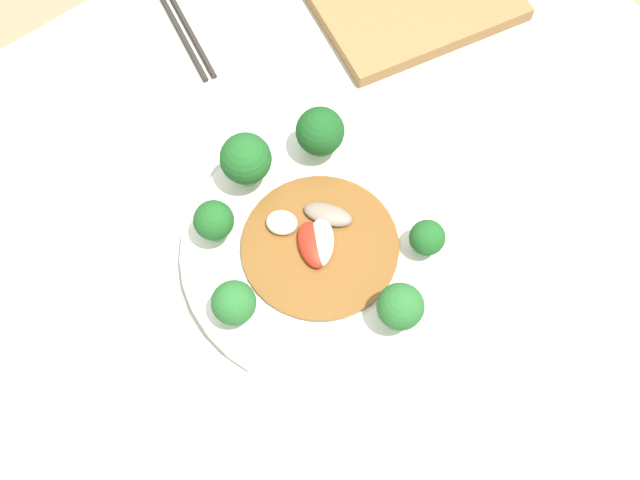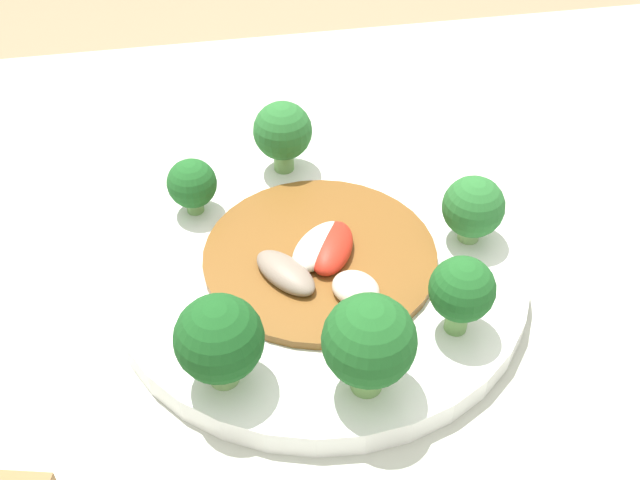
{
  "view_description": "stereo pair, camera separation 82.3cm",
  "coord_description": "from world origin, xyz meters",
  "px_view_note": "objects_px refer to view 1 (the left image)",
  "views": [
    {
      "loc": [
        -0.21,
        -0.32,
        1.56
      ],
      "look_at": [
        0.01,
        -0.05,
        0.81
      ],
      "focal_mm": 42.0,
      "sensor_mm": 36.0,
      "label": 1
    },
    {
      "loc": [
        0.08,
        0.36,
        1.19
      ],
      "look_at": [
        0.01,
        -0.05,
        0.81
      ],
      "focal_mm": 42.0,
      "sensor_mm": 36.0,
      "label": 2
    }
  ],
  "objects_px": {
    "broccoli_north": "(247,159)",
    "broccoli_northwest": "(214,221)",
    "stirfry_center": "(318,242)",
    "broccoli_south": "(400,307)",
    "broccoli_southeast": "(427,238)",
    "broccoli_west": "(234,303)",
    "broccoli_northeast": "(320,132)",
    "cutting_board": "(415,0)",
    "chopsticks": "(181,24)",
    "plate": "(320,251)"
  },
  "relations": [
    {
      "from": "cutting_board",
      "to": "broccoli_northeast",
      "type": "bearing_deg",
      "value": -157.11
    },
    {
      "from": "broccoli_west",
      "to": "chopsticks",
      "type": "distance_m",
      "value": 0.43
    },
    {
      "from": "cutting_board",
      "to": "broccoli_south",
      "type": "bearing_deg",
      "value": -135.0
    },
    {
      "from": "broccoli_west",
      "to": "broccoli_northeast",
      "type": "height_order",
      "value": "broccoli_northeast"
    },
    {
      "from": "broccoli_north",
      "to": "cutting_board",
      "type": "relative_size",
      "value": 0.25
    },
    {
      "from": "broccoli_south",
      "to": "chopsticks",
      "type": "xyz_separation_m",
      "value": [
        0.06,
        0.5,
        -0.06
      ]
    },
    {
      "from": "broccoli_south",
      "to": "plate",
      "type": "bearing_deg",
      "value": 95.05
    },
    {
      "from": "broccoli_northeast",
      "to": "broccoli_west",
      "type": "bearing_deg",
      "value": -152.99
    },
    {
      "from": "broccoli_southeast",
      "to": "broccoli_south",
      "type": "height_order",
      "value": "broccoli_south"
    },
    {
      "from": "broccoli_south",
      "to": "broccoli_southeast",
      "type": "bearing_deg",
      "value": 28.45
    },
    {
      "from": "broccoli_northeast",
      "to": "broccoli_northwest",
      "type": "bearing_deg",
      "value": -174.84
    },
    {
      "from": "broccoli_northwest",
      "to": "stirfry_center",
      "type": "xyz_separation_m",
      "value": [
        0.08,
        -0.08,
        -0.03
      ]
    },
    {
      "from": "broccoli_northwest",
      "to": "chopsticks",
      "type": "xyz_separation_m",
      "value": [
        0.15,
        0.29,
        -0.06
      ]
    },
    {
      "from": "broccoli_southeast",
      "to": "broccoli_west",
      "type": "height_order",
      "value": "broccoli_west"
    },
    {
      "from": "stirfry_center",
      "to": "chopsticks",
      "type": "relative_size",
      "value": 0.88
    },
    {
      "from": "plate",
      "to": "chopsticks",
      "type": "xyz_separation_m",
      "value": [
        0.07,
        0.38,
        -0.01
      ]
    },
    {
      "from": "chopsticks",
      "to": "cutting_board",
      "type": "distance_m",
      "value": 0.32
    },
    {
      "from": "broccoli_west",
      "to": "broccoli_northwest",
      "type": "xyz_separation_m",
      "value": [
        0.04,
        0.09,
        0.01
      ]
    },
    {
      "from": "plate",
      "to": "broccoli_southeast",
      "type": "distance_m",
      "value": 0.12
    },
    {
      "from": "broccoli_west",
      "to": "stirfry_center",
      "type": "height_order",
      "value": "broccoli_west"
    },
    {
      "from": "broccoli_southeast",
      "to": "broccoli_north",
      "type": "bearing_deg",
      "value": 116.3
    },
    {
      "from": "broccoli_south",
      "to": "chopsticks",
      "type": "height_order",
      "value": "broccoli_south"
    },
    {
      "from": "broccoli_north",
      "to": "chopsticks",
      "type": "relative_size",
      "value": 0.37
    },
    {
      "from": "broccoli_north",
      "to": "cutting_board",
      "type": "height_order",
      "value": "broccoli_north"
    },
    {
      "from": "broccoli_north",
      "to": "broccoli_northwest",
      "type": "height_order",
      "value": "broccoli_north"
    },
    {
      "from": "broccoli_north",
      "to": "plate",
      "type": "bearing_deg",
      "value": -86.65
    },
    {
      "from": "broccoli_northeast",
      "to": "stirfry_center",
      "type": "height_order",
      "value": "broccoli_northeast"
    },
    {
      "from": "broccoli_southeast",
      "to": "stirfry_center",
      "type": "relative_size",
      "value": 0.27
    },
    {
      "from": "broccoli_west",
      "to": "broccoli_south",
      "type": "relative_size",
      "value": 0.87
    },
    {
      "from": "broccoli_west",
      "to": "broccoli_northwest",
      "type": "relative_size",
      "value": 0.91
    },
    {
      "from": "broccoli_north",
      "to": "cutting_board",
      "type": "xyz_separation_m",
      "value": [
        0.34,
        0.08,
        -0.06
      ]
    },
    {
      "from": "broccoli_south",
      "to": "broccoli_northwest",
      "type": "distance_m",
      "value": 0.22
    },
    {
      "from": "broccoli_northeast",
      "to": "plate",
      "type": "bearing_deg",
      "value": -129.38
    },
    {
      "from": "broccoli_southeast",
      "to": "broccoli_north",
      "type": "relative_size",
      "value": 0.64
    },
    {
      "from": "plate",
      "to": "broccoli_north",
      "type": "relative_size",
      "value": 4.21
    },
    {
      "from": "broccoli_west",
      "to": "broccoli_northeast",
      "type": "distance_m",
      "value": 0.23
    },
    {
      "from": "cutting_board",
      "to": "broccoli_northwest",
      "type": "bearing_deg",
      "value": -163.68
    },
    {
      "from": "plate",
      "to": "broccoli_south",
      "type": "xyz_separation_m",
      "value": [
        0.01,
        -0.12,
        0.05
      ]
    },
    {
      "from": "broccoli_south",
      "to": "stirfry_center",
      "type": "distance_m",
      "value": 0.13
    },
    {
      "from": "broccoli_southeast",
      "to": "stirfry_center",
      "type": "xyz_separation_m",
      "value": [
        -0.09,
        0.08,
        -0.02
      ]
    },
    {
      "from": "broccoli_north",
      "to": "broccoli_northwest",
      "type": "distance_m",
      "value": 0.08
    },
    {
      "from": "broccoli_north",
      "to": "broccoli_northeast",
      "type": "relative_size",
      "value": 1.09
    },
    {
      "from": "broccoli_northwest",
      "to": "cutting_board",
      "type": "distance_m",
      "value": 0.44
    },
    {
      "from": "broccoli_northeast",
      "to": "cutting_board",
      "type": "relative_size",
      "value": 0.23
    },
    {
      "from": "stirfry_center",
      "to": "broccoli_west",
      "type": "bearing_deg",
      "value": -176.38
    },
    {
      "from": "broccoli_west",
      "to": "broccoli_south",
      "type": "height_order",
      "value": "broccoli_south"
    },
    {
      "from": "stirfry_center",
      "to": "broccoli_southeast",
      "type": "bearing_deg",
      "value": -41.69
    },
    {
      "from": "cutting_board",
      "to": "broccoli_north",
      "type": "bearing_deg",
      "value": -166.09
    },
    {
      "from": "stirfry_center",
      "to": "broccoli_north",
      "type": "bearing_deg",
      "value": 93.78
    },
    {
      "from": "broccoli_southeast",
      "to": "cutting_board",
      "type": "relative_size",
      "value": 0.16
    }
  ]
}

